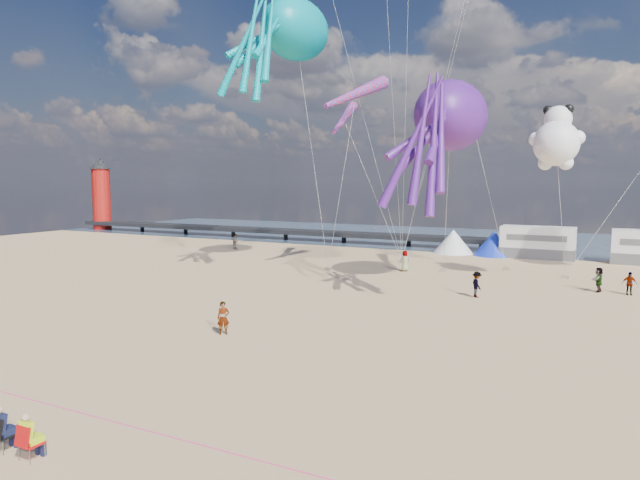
# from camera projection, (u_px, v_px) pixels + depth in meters

# --- Properties ---
(ground) EXTENTS (120.00, 120.00, 0.00)m
(ground) POSITION_uv_depth(u_px,v_px,m) (238.00, 377.00, 21.30)
(ground) COLOR #DEB480
(ground) RESTS_ON ground
(water) EXTENTS (120.00, 120.00, 0.00)m
(water) POSITION_uv_depth(u_px,v_px,m) (500.00, 240.00, 69.93)
(water) COLOR #354C66
(water) RESTS_ON ground
(pier) EXTENTS (60.00, 3.00, 0.50)m
(pier) POSITION_uv_depth(u_px,v_px,m) (259.00, 230.00, 72.85)
(pier) COLOR black
(pier) RESTS_ON ground
(lighthouse) EXTENTS (2.60, 2.60, 9.00)m
(lighthouse) POSITION_uv_depth(u_px,v_px,m) (102.00, 199.00, 85.22)
(lighthouse) COLOR #A5140F
(lighthouse) RESTS_ON ground
(motorhome_0) EXTENTS (6.60, 2.50, 3.00)m
(motorhome_0) POSITION_uv_depth(u_px,v_px,m) (538.00, 242.00, 53.78)
(motorhome_0) COLOR silver
(motorhome_0) RESTS_ON ground
(tent_white) EXTENTS (4.00, 4.00, 2.40)m
(tent_white) POSITION_uv_depth(u_px,v_px,m) (453.00, 241.00, 57.46)
(tent_white) COLOR white
(tent_white) RESTS_ON ground
(tent_blue) EXTENTS (4.00, 4.00, 2.40)m
(tent_blue) POSITION_uv_depth(u_px,v_px,m) (494.00, 243.00, 55.63)
(tent_blue) COLOR #1933CC
(tent_blue) RESTS_ON ground
(rope_line) EXTENTS (34.00, 0.03, 0.03)m
(rope_line) POSITION_uv_depth(u_px,v_px,m) (139.00, 428.00, 16.88)
(rope_line) COLOR #F2338C
(rope_line) RESTS_ON ground
(standing_person) EXTENTS (0.69, 0.67, 1.60)m
(standing_person) POSITION_uv_depth(u_px,v_px,m) (223.00, 318.00, 27.17)
(standing_person) COLOR tan
(standing_person) RESTS_ON ground
(beachgoer_2) EXTENTS (0.95, 1.00, 1.64)m
(beachgoer_2) POSITION_uv_depth(u_px,v_px,m) (477.00, 284.00, 35.78)
(beachgoer_2) COLOR #7F6659
(beachgoer_2) RESTS_ON ground
(beachgoer_3) EXTENTS (1.06, 0.73, 1.49)m
(beachgoer_3) POSITION_uv_depth(u_px,v_px,m) (629.00, 283.00, 36.54)
(beachgoer_3) COLOR #7F6659
(beachgoer_3) RESTS_ON ground
(beachgoer_4) EXTENTS (0.63, 1.03, 1.64)m
(beachgoer_4) POSITION_uv_depth(u_px,v_px,m) (599.00, 280.00, 37.52)
(beachgoer_4) COLOR #7F6659
(beachgoer_4) RESTS_ON ground
(beachgoer_6) EXTENTS (0.74, 0.69, 1.70)m
(beachgoer_6) POSITION_uv_depth(u_px,v_px,m) (405.00, 261.00, 46.05)
(beachgoer_6) COLOR #7F6659
(beachgoer_6) RESTS_ON ground
(beachgoer_7) EXTENTS (0.93, 0.75, 1.67)m
(beachgoer_7) POSITION_uv_depth(u_px,v_px,m) (235.00, 241.00, 60.82)
(beachgoer_7) COLOR #7F6659
(beachgoer_7) RESTS_ON ground
(sandbag_a) EXTENTS (0.50, 0.35, 0.22)m
(sandbag_a) POSITION_uv_depth(u_px,v_px,m) (328.00, 269.00, 46.65)
(sandbag_a) COLOR gray
(sandbag_a) RESTS_ON ground
(sandbag_b) EXTENTS (0.50, 0.35, 0.22)m
(sandbag_b) POSITION_uv_depth(u_px,v_px,m) (444.00, 271.00, 45.79)
(sandbag_b) COLOR gray
(sandbag_b) RESTS_ON ground
(sandbag_c) EXTENTS (0.50, 0.35, 0.22)m
(sandbag_c) POSITION_uv_depth(u_px,v_px,m) (565.00, 277.00, 42.60)
(sandbag_c) COLOR gray
(sandbag_c) RESTS_ON ground
(sandbag_d) EXTENTS (0.50, 0.35, 0.22)m
(sandbag_d) POSITION_uv_depth(u_px,v_px,m) (507.00, 269.00, 46.72)
(sandbag_d) COLOR gray
(sandbag_d) RESTS_ON ground
(sandbag_e) EXTENTS (0.50, 0.35, 0.22)m
(sandbag_e) POSITION_uv_depth(u_px,v_px,m) (402.00, 261.00, 50.93)
(sandbag_e) COLOR gray
(sandbag_e) RESTS_ON ground
(kite_octopus_teal) EXTENTS (7.01, 10.61, 11.19)m
(kite_octopus_teal) POSITION_uv_depth(u_px,v_px,m) (295.00, 30.00, 44.74)
(kite_octopus_teal) COLOR #00929F
(kite_octopus_purple) EXTENTS (7.05, 10.58, 11.16)m
(kite_octopus_purple) POSITION_uv_depth(u_px,v_px,m) (451.00, 116.00, 37.92)
(kite_octopus_purple) COLOR #4E1B7D
(kite_panda) EXTENTS (4.40, 4.23, 5.33)m
(kite_panda) POSITION_uv_depth(u_px,v_px,m) (556.00, 143.00, 39.26)
(kite_panda) COLOR white
(windsock_left) EXTENTS (3.01, 7.51, 7.48)m
(windsock_left) POSITION_uv_depth(u_px,v_px,m) (356.00, 94.00, 43.67)
(windsock_left) COLOR red
(windsock_mid) EXTENTS (2.64, 6.87, 6.83)m
(windsock_mid) POSITION_uv_depth(u_px,v_px,m) (471.00, 117.00, 42.17)
(windsock_mid) COLOR red
(windsock_right) EXTENTS (1.50, 5.73, 5.66)m
(windsock_right) POSITION_uv_depth(u_px,v_px,m) (344.00, 119.00, 47.67)
(windsock_right) COLOR red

